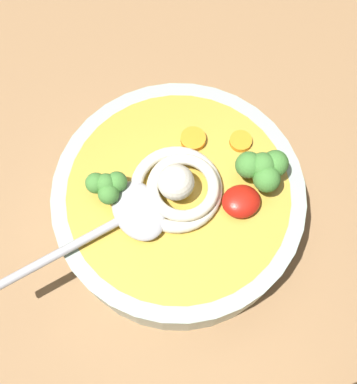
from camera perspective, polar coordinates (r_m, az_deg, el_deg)
table_slab at (r=53.06cm, az=-2.92°, el=-0.57°), size 96.15×96.15×3.28cm
soup_bowl at (r=47.22cm, az=0.00°, el=-1.43°), size 23.58×23.58×6.83cm
noodle_pile at (r=43.05cm, az=-0.07°, el=0.62°), size 9.30×9.12×3.74cm
soup_spoon at (r=42.72cm, az=-6.43°, el=-3.08°), size 17.50×7.59×1.60cm
chili_sauce_dollop at (r=43.33cm, az=7.45°, el=-1.11°), size 3.50×3.15×1.58cm
broccoli_floret_beside_chili at (r=43.09cm, az=10.01°, el=2.77°), size 4.76×4.10×3.77cm
broccoli_floret_beside_noodles at (r=42.84cm, az=-8.51°, el=0.74°), size 3.70×3.19×2.93cm
carrot_slice_center at (r=45.97cm, az=1.75°, el=6.29°), size 2.42×2.42×0.69cm
carrot_slice_left at (r=46.24cm, az=7.44°, el=5.87°), size 2.12×2.12×0.58cm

